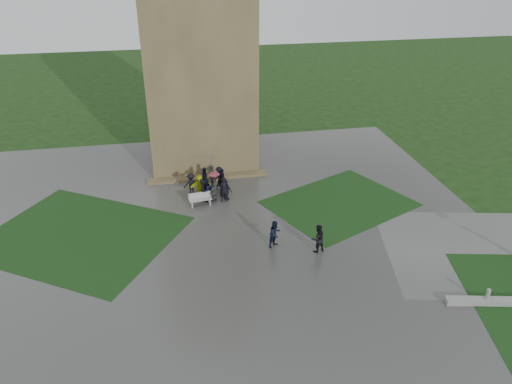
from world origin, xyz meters
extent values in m
plane|color=black|center=(0.00, 0.00, 0.00)|extent=(120.00, 120.00, 0.00)
cube|color=#393936|center=(0.00, 2.00, 0.01)|extent=(34.00, 34.00, 0.02)
cube|color=black|center=(-8.50, 4.00, 0.03)|extent=(14.10, 13.46, 0.01)
cube|color=black|center=(8.50, 5.00, 0.03)|extent=(11.12, 10.15, 0.01)
cube|color=brown|center=(0.00, 15.00, 9.00)|extent=(8.00, 8.00, 18.00)
cube|color=brown|center=(0.00, 10.60, 0.13)|extent=(9.00, 0.80, 0.22)
cylinder|color=gray|center=(12.26, -6.31, 0.45)|extent=(0.20, 0.20, 0.90)
cube|color=#A2A29E|center=(-0.90, 6.50, 0.47)|extent=(1.59, 0.69, 0.06)
cube|color=#A2A29E|center=(-1.51, 6.41, 0.24)|extent=(0.14, 0.42, 0.43)
cube|color=#A2A29E|center=(-0.29, 6.59, 0.24)|extent=(0.14, 0.42, 0.43)
cube|color=#A2A29E|center=(-0.94, 6.72, 0.71)|extent=(1.53, 0.28, 0.41)
imported|color=black|center=(0.74, 7.67, 0.89)|extent=(1.17, 1.08, 1.75)
imported|color=black|center=(0.79, 8.21, 0.91)|extent=(0.89, 1.18, 1.79)
imported|color=black|center=(0.72, 9.37, 0.74)|extent=(1.01, 0.99, 1.45)
imported|color=#46464B|center=(0.15, 8.82, 0.98)|extent=(0.97, 1.27, 1.93)
imported|color=black|center=(-0.39, 8.71, 0.91)|extent=(0.62, 1.06, 1.79)
imported|color=black|center=(-1.39, 8.31, 0.82)|extent=(1.08, 0.63, 1.60)
imported|color=#C3D80C|center=(-0.81, 7.96, 0.81)|extent=(1.53, 0.81, 1.57)
imported|color=black|center=(-0.67, 7.19, 0.84)|extent=(0.41, 0.61, 1.65)
imported|color=black|center=(-0.46, 7.03, 0.87)|extent=(0.83, 0.95, 1.70)
imported|color=#46464B|center=(0.12, 6.88, 0.74)|extent=(0.97, 0.87, 1.44)
imported|color=black|center=(0.78, 6.83, 0.90)|extent=(0.69, 0.49, 1.77)
imported|color=black|center=(0.95, 6.97, 0.74)|extent=(0.96, 0.93, 1.45)
imported|color=#D85970|center=(0.12, 6.88, 1.96)|extent=(0.74, 0.74, 0.65)
imported|color=#56328B|center=(0.15, 8.82, 2.16)|extent=(1.09, 1.09, 1.00)
imported|color=black|center=(3.00, 0.72, 0.86)|extent=(0.93, 0.87, 1.68)
imported|color=black|center=(5.29, -0.27, 0.89)|extent=(0.95, 0.70, 1.74)
camera|label=1|loc=(-2.66, -23.45, 16.50)|focal=35.00mm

